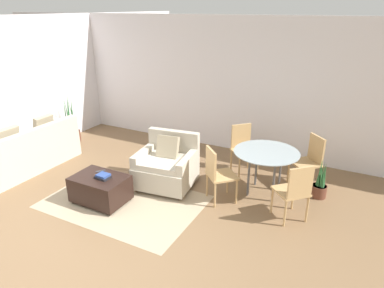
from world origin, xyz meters
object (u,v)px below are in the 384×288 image
at_px(dining_table, 266,157).
at_px(dining_chair_near_left, 217,172).
at_px(armchair, 167,166).
at_px(book_stack, 103,176).
at_px(dining_chair_near_right, 295,189).
at_px(tv_remote_primary, 101,171).
at_px(ottoman, 100,188).
at_px(potted_plant, 72,130).
at_px(couch, 26,153).
at_px(dining_chair_far_right, 310,158).
at_px(dining_chair_far_left, 243,146).
at_px(potted_plant_small, 320,186).

distance_m(dining_table, dining_chair_near_left, 0.85).
distance_m(armchair, book_stack, 1.12).
xyz_separation_m(dining_table, dining_chair_near_right, (0.60, -0.60, -0.14)).
height_order(tv_remote_primary, dining_chair_near_right, dining_chair_near_right).
bearing_deg(ottoman, potted_plant, 143.83).
relative_size(couch, tv_remote_primary, 12.95).
xyz_separation_m(ottoman, dining_table, (2.20, 1.46, 0.42)).
bearing_deg(dining_chair_far_right, dining_chair_near_right, -90.00).
bearing_deg(armchair, dining_chair_far_right, 27.03).
distance_m(ottoman, tv_remote_primary, 0.28).
relative_size(dining_table, dining_chair_near_right, 1.16).
bearing_deg(dining_chair_far_right, armchair, -152.97).
xyz_separation_m(potted_plant, dining_table, (4.56, -0.26, 0.38)).
height_order(couch, dining_table, couch).
distance_m(book_stack, dining_chair_near_left, 1.76).
bearing_deg(ottoman, dining_chair_far_right, 36.36).
distance_m(armchair, dining_chair_near_right, 2.17).
relative_size(ottoman, book_stack, 3.60).
relative_size(potted_plant, dining_chair_near_left, 1.28).
bearing_deg(dining_chair_near_right, dining_chair_far_left, 135.00).
xyz_separation_m(book_stack, dining_chair_far_left, (1.53, 2.06, 0.05)).
relative_size(couch, dining_table, 1.83).
relative_size(dining_table, potted_plant_small, 1.56).
distance_m(dining_chair_near_right, potted_plant_small, 0.97).
xyz_separation_m(couch, book_stack, (2.17, -0.32, 0.16)).
distance_m(book_stack, dining_chair_far_left, 2.57).
xyz_separation_m(armchair, potted_plant, (-3.00, 0.77, -0.08)).
height_order(armchair, tv_remote_primary, armchair).
bearing_deg(tv_remote_primary, dining_chair_near_right, 13.64).
relative_size(tv_remote_primary, dining_table, 0.14).
bearing_deg(armchair, potted_plant, 165.67).
relative_size(tv_remote_primary, dining_chair_far_left, 0.16).
bearing_deg(dining_table, dining_chair_far_left, 135.00).
relative_size(couch, potted_plant_small, 2.86).
height_order(armchair, dining_chair_near_left, dining_chair_near_left).
xyz_separation_m(dining_chair_near_left, potted_plant_small, (1.44, 0.89, -0.32)).
height_order(tv_remote_primary, dining_chair_near_left, dining_chair_near_left).
bearing_deg(dining_chair_near_left, dining_chair_far_right, 45.00).
distance_m(dining_chair_far_left, potted_plant_small, 1.50).
height_order(ottoman, dining_table, dining_table).
xyz_separation_m(ottoman, dining_chair_near_left, (1.61, 0.87, 0.28)).
height_order(armchair, book_stack, armchair).
bearing_deg(dining_table, dining_chair_far_right, 45.00).
bearing_deg(dining_chair_near_right, armchair, 177.60).
distance_m(armchair, dining_chair_near_left, 0.99).
relative_size(tv_remote_primary, potted_plant, 0.13).
bearing_deg(dining_chair_far_left, dining_chair_far_right, 0.00).
distance_m(couch, dining_chair_near_left, 3.75).
bearing_deg(couch, potted_plant, 100.62).
xyz_separation_m(tv_remote_primary, dining_chair_near_right, (2.91, 0.71, 0.07)).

